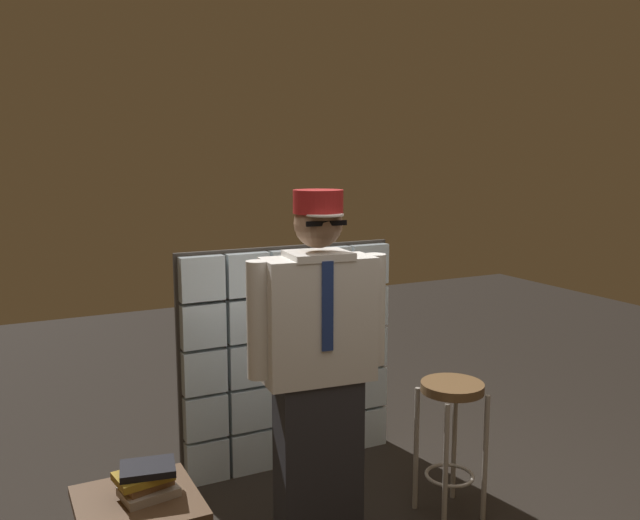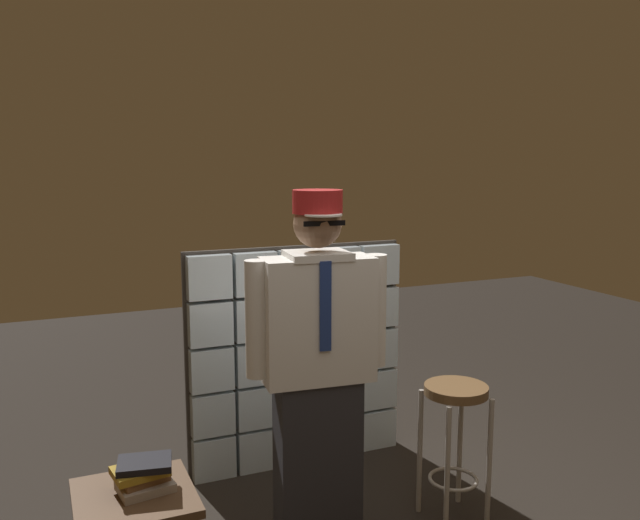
% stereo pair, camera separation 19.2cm
% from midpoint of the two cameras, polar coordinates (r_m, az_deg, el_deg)
% --- Properties ---
extents(glass_block_wall, '(1.43, 0.10, 1.43)m').
position_cam_midpoint_polar(glass_block_wall, '(4.25, -0.57, -8.43)').
color(glass_block_wall, silver).
rests_on(glass_block_wall, ground).
extents(standing_person, '(0.72, 0.33, 1.81)m').
position_cam_midpoint_polar(standing_person, '(3.31, 1.48, -9.10)').
color(standing_person, '#28282D').
rests_on(standing_person, ground).
extents(bar_stool, '(0.34, 0.34, 0.76)m').
position_cam_midpoint_polar(bar_stool, '(3.74, 13.05, -13.29)').
color(bar_stool, brown).
rests_on(bar_stool, ground).
extents(side_table, '(0.52, 0.52, 0.48)m').
position_cam_midpoint_polar(side_table, '(3.23, -13.94, -19.95)').
color(side_table, '#513823').
rests_on(side_table, ground).
extents(book_stack, '(0.28, 0.23, 0.14)m').
position_cam_midpoint_polar(book_stack, '(3.19, -13.23, -17.61)').
color(book_stack, gray).
rests_on(book_stack, side_table).
extents(coffee_mug, '(0.13, 0.08, 0.09)m').
position_cam_midpoint_polar(coffee_mug, '(3.23, -13.08, -17.67)').
color(coffee_mug, silver).
rests_on(coffee_mug, side_table).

